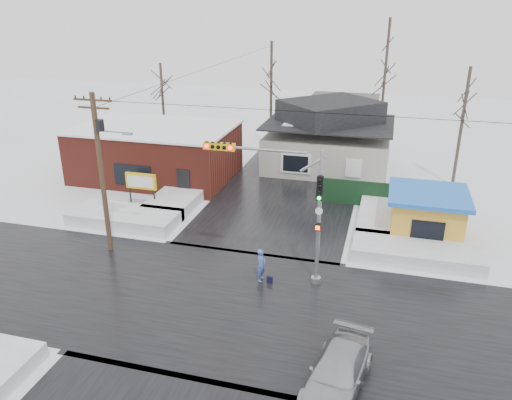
% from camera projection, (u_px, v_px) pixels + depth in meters
% --- Properties ---
extents(ground, '(120.00, 120.00, 0.00)m').
position_uv_depth(ground, '(222.00, 303.00, 23.71)').
color(ground, white).
rests_on(ground, ground).
extents(road_ns, '(10.00, 120.00, 0.02)m').
position_uv_depth(road_ns, '(222.00, 302.00, 23.71)').
color(road_ns, black).
rests_on(road_ns, ground).
extents(road_ew, '(120.00, 10.00, 0.02)m').
position_uv_depth(road_ew, '(222.00, 302.00, 23.71)').
color(road_ew, black).
rests_on(road_ew, ground).
extents(snowbank_nw, '(7.00, 3.00, 0.80)m').
position_uv_depth(snowbank_nw, '(125.00, 217.00, 32.03)').
color(snowbank_nw, white).
rests_on(snowbank_nw, ground).
extents(snowbank_ne, '(7.00, 3.00, 0.80)m').
position_uv_depth(snowbank_ne, '(417.00, 252.00, 27.63)').
color(snowbank_ne, white).
rests_on(snowbank_ne, ground).
extents(snowbank_nside_w, '(3.00, 8.00, 0.80)m').
position_uv_depth(snowbank_nside_w, '(184.00, 193.00, 36.02)').
color(snowbank_nside_w, white).
rests_on(snowbank_nside_w, ground).
extents(snowbank_nside_e, '(3.00, 8.00, 0.80)m').
position_uv_depth(snowbank_nside_e, '(383.00, 213.00, 32.59)').
color(snowbank_nside_e, white).
rests_on(snowbank_nside_e, ground).
extents(traffic_signal, '(6.05, 0.68, 7.00)m').
position_uv_depth(traffic_signal, '(287.00, 197.00, 24.08)').
color(traffic_signal, gray).
rests_on(traffic_signal, ground).
extents(utility_pole, '(3.15, 0.44, 9.00)m').
position_uv_depth(utility_pole, '(102.00, 165.00, 26.88)').
color(utility_pole, '#382619').
rests_on(utility_pole, ground).
extents(brick_building, '(12.20, 8.20, 4.12)m').
position_uv_depth(brick_building, '(156.00, 152.00, 39.94)').
color(brick_building, maroon).
rests_on(brick_building, ground).
extents(marquee_sign, '(2.20, 0.21, 2.55)m').
position_uv_depth(marquee_sign, '(141.00, 182.00, 33.69)').
color(marquee_sign, black).
rests_on(marquee_sign, ground).
extents(house, '(10.40, 8.40, 5.76)m').
position_uv_depth(house, '(329.00, 137.00, 41.93)').
color(house, '#AEAB9D').
rests_on(house, ground).
extents(kiosk, '(4.60, 4.60, 2.88)m').
position_uv_depth(kiosk, '(426.00, 214.00, 29.79)').
color(kiosk, gold).
rests_on(kiosk, ground).
extents(fence, '(8.00, 0.12, 1.80)m').
position_uv_depth(fence, '(377.00, 195.00, 34.32)').
color(fence, black).
rests_on(fence, ground).
extents(tree_far_left, '(3.00, 3.00, 10.00)m').
position_uv_depth(tree_far_left, '(271.00, 64.00, 44.99)').
color(tree_far_left, '#332821').
rests_on(tree_far_left, ground).
extents(tree_far_mid, '(3.00, 3.00, 12.00)m').
position_uv_depth(tree_far_mid, '(388.00, 47.00, 43.74)').
color(tree_far_mid, '#332821').
rests_on(tree_far_mid, ground).
extents(tree_far_right, '(3.00, 3.00, 9.00)m').
position_uv_depth(tree_far_right, '(467.00, 92.00, 36.00)').
color(tree_far_right, '#332821').
rests_on(tree_far_right, ground).
extents(tree_far_west, '(3.00, 3.00, 8.00)m').
position_uv_depth(tree_far_west, '(161.00, 81.00, 46.24)').
color(tree_far_west, '#332821').
rests_on(tree_far_west, ground).
extents(pedestrian, '(0.52, 0.70, 1.75)m').
position_uv_depth(pedestrian, '(261.00, 265.00, 25.28)').
color(pedestrian, '#435EBC').
rests_on(pedestrian, ground).
extents(car, '(2.63, 4.93, 1.36)m').
position_uv_depth(car, '(338.00, 372.00, 18.29)').
color(car, '#A7A9AE').
rests_on(car, ground).
extents(shopping_bag, '(0.29, 0.14, 0.35)m').
position_uv_depth(shopping_bag, '(270.00, 280.00, 25.30)').
color(shopping_bag, black).
rests_on(shopping_bag, ground).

